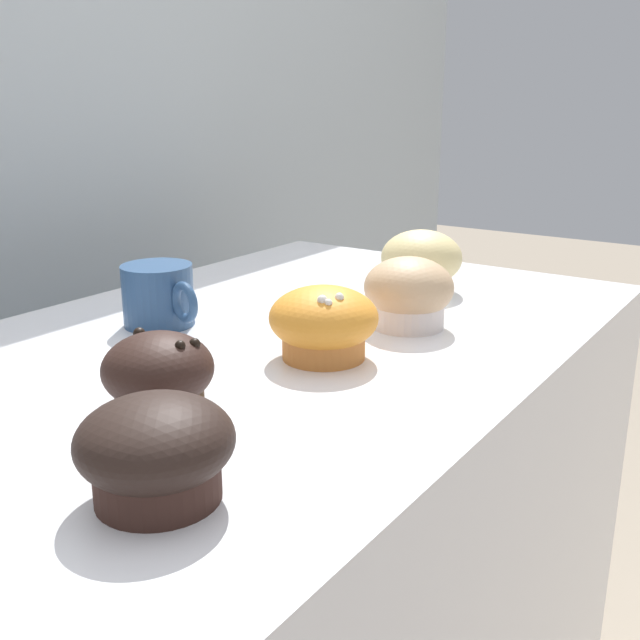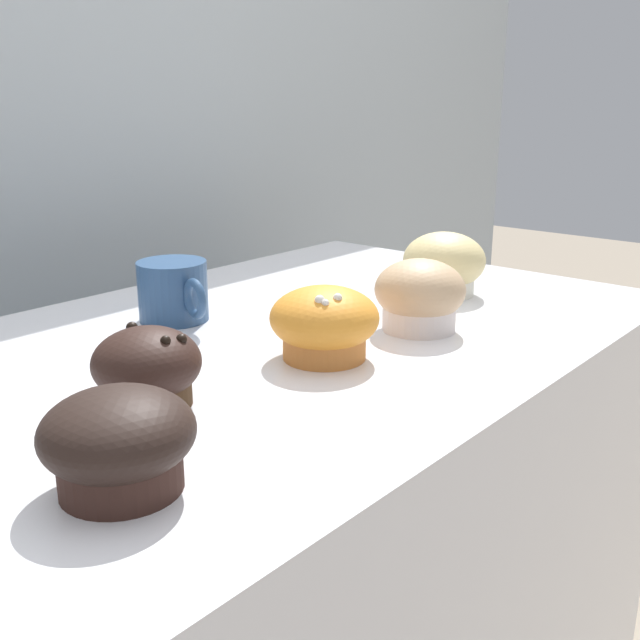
# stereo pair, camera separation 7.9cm
# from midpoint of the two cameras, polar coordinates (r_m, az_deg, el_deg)

# --- Properties ---
(muffin_front_center) EXTENTS (0.12, 0.12, 0.08)m
(muffin_front_center) POSITION_cam_midpoint_polar(r_m,az_deg,el_deg) (0.80, -2.55, -0.28)
(muffin_front_center) COLOR #CD7835
(muffin_front_center) RESTS_ON display_counter
(muffin_back_left) EXTENTS (0.11, 0.11, 0.09)m
(muffin_back_left) POSITION_cam_midpoint_polar(r_m,az_deg,el_deg) (0.91, 4.31, 2.01)
(muffin_back_left) COLOR silver
(muffin_back_left) RESTS_ON display_counter
(muffin_back_right) EXTENTS (0.11, 0.11, 0.08)m
(muffin_back_right) POSITION_cam_midpoint_polar(r_m,az_deg,el_deg) (0.55, -16.55, -9.58)
(muffin_back_right) COLOR #36201A
(muffin_back_right) RESTS_ON display_counter
(muffin_front_left) EXTENTS (0.10, 0.10, 0.07)m
(muffin_front_left) POSITION_cam_midpoint_polar(r_m,az_deg,el_deg) (0.69, -15.46, -4.11)
(muffin_front_left) COLOR #402A18
(muffin_front_left) RESTS_ON display_counter
(muffin_front_right) EXTENTS (0.12, 0.12, 0.09)m
(muffin_front_right) POSITION_cam_midpoint_polar(r_m,az_deg,el_deg) (1.08, 5.66, 4.40)
(muffin_front_right) COLOR white
(muffin_front_right) RESTS_ON display_counter
(coffee_cup) EXTENTS (0.09, 0.13, 0.08)m
(coffee_cup) POSITION_cam_midpoint_polar(r_m,az_deg,el_deg) (0.95, -14.54, 1.91)
(coffee_cup) COLOR navy
(coffee_cup) RESTS_ON display_counter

